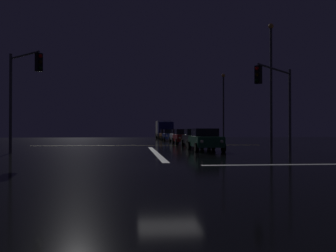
% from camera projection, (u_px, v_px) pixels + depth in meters
% --- Properties ---
extents(ground, '(120.00, 120.00, 0.10)m').
position_uv_depth(ground, '(169.00, 167.00, 15.03)').
color(ground, black).
extents(stop_line_north, '(0.35, 15.07, 0.01)m').
position_uv_depth(stop_line_north, '(156.00, 153.00, 23.76)').
color(stop_line_north, white).
rests_on(stop_line_north, ground).
extents(centre_line_ns, '(22.00, 0.15, 0.01)m').
position_uv_depth(centre_line_ns, '(148.00, 145.00, 35.31)').
color(centre_line_ns, yellow).
rests_on(centre_line_ns, ground).
extents(sedan_green, '(2.02, 4.33, 1.57)m').
position_uv_depth(sedan_green, '(205.00, 139.00, 25.82)').
color(sedan_green, '#14512D').
rests_on(sedan_green, ground).
extents(sedan_black, '(2.02, 4.33, 1.57)m').
position_uv_depth(sedan_black, '(195.00, 138.00, 32.04)').
color(sedan_black, black).
rests_on(sedan_black, ground).
extents(sedan_red, '(2.02, 4.33, 1.57)m').
position_uv_depth(sedan_red, '(183.00, 137.00, 37.86)').
color(sedan_red, maroon).
rests_on(sedan_red, ground).
extents(sedan_white, '(2.02, 4.33, 1.57)m').
position_uv_depth(sedan_white, '(179.00, 136.00, 44.63)').
color(sedan_white, silver).
rests_on(sedan_white, ground).
extents(sedan_blue, '(2.02, 4.33, 1.57)m').
position_uv_depth(sedan_blue, '(170.00, 135.00, 50.26)').
color(sedan_blue, navy).
rests_on(sedan_blue, ground).
extents(sedan_orange, '(2.02, 4.33, 1.57)m').
position_uv_depth(sedan_orange, '(166.00, 134.00, 56.17)').
color(sedan_orange, '#C66014').
rests_on(sedan_orange, ground).
extents(box_truck, '(2.68, 8.28, 3.08)m').
position_uv_depth(box_truck, '(164.00, 129.00, 63.34)').
color(box_truck, navy).
rests_on(box_truck, ground).
extents(traffic_signal_ne, '(3.71, 3.71, 5.60)m').
position_uv_depth(traffic_signal_ne, '(277.00, 91.00, 23.41)').
color(traffic_signal_ne, '#4C4C51').
rests_on(traffic_signal_ne, ground).
extents(traffic_signal_nw, '(2.62, 2.62, 6.30)m').
position_uv_depth(traffic_signal_nw, '(22.00, 84.00, 22.46)').
color(traffic_signal_nw, '#4C4C51').
rests_on(traffic_signal_nw, ground).
extents(streetlamp_right_near, '(0.44, 0.44, 10.26)m').
position_uv_depth(streetlamp_right_near, '(271.00, 77.00, 30.35)').
color(streetlamp_right_near, '#424247').
rests_on(streetlamp_right_near, ground).
extents(streetlamp_right_far, '(0.44, 0.44, 8.54)m').
position_uv_depth(streetlamp_right_far, '(223.00, 102.00, 46.27)').
color(streetlamp_right_far, '#424247').
rests_on(streetlamp_right_far, ground).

